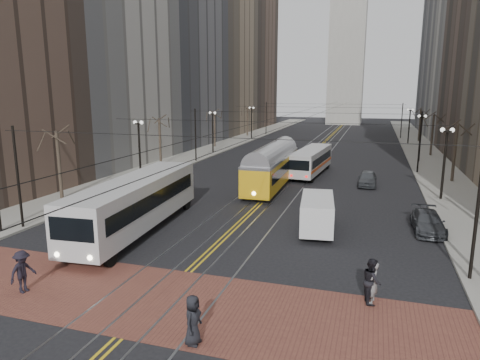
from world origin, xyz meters
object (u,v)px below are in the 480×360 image
Objects in this scene: sedan_grey at (367,178)px; pedestrian_c at (372,281)px; cargo_van at (317,215)px; pedestrian_b at (373,283)px; pedestrian_d at (23,272)px; transit_bus at (137,205)px; rear_bus at (311,162)px; sedan_parked at (428,222)px; pedestrian_a at (193,320)px; streetcar at (272,170)px.

pedestrian_c is at bearing -87.80° from sedan_grey.
sedan_grey is (2.73, 15.01, -0.41)m from cargo_van.
pedestrian_b is at bearing -75.04° from cargo_van.
pedestrian_d reaches higher than pedestrian_b.
transit_bus is 3.29× the size of sedan_grey.
pedestrian_d is at bearing -68.34° from pedestrian_b.
pedestrian_d is at bearing -139.60° from cargo_van.
transit_bus is 6.98× the size of pedestrian_c.
rear_bus is at bearing -5.41° from pedestrian_d.
pedestrian_a reaches higher than sedan_parked.
streetcar reaches higher than pedestrian_b.
sedan_grey is at bearing 104.53° from sedan_parked.
cargo_van reaches higher than pedestrian_c.
pedestrian_c is (6.46, -27.39, -0.40)m from rear_bus.
cargo_van is 16.45m from pedestrian_d.
pedestrian_a is at bearing -90.01° from pedestrian_d.
pedestrian_b is at bearing -109.16° from sedan_parked.
pedestrian_b is at bearing -24.84° from transit_bus.
rear_bus reaches higher than pedestrian_c.
sedan_grey is 30.45m from pedestrian_d.
transit_bus is at bearing -126.11° from sedan_grey.
pedestrian_a is (8.33, -10.35, -0.76)m from transit_bus.
pedestrian_a is 0.94× the size of pedestrian_c.
pedestrian_b is at bearing -72.22° from rear_bus.
sedan_grey is at bearing -10.18° from pedestrian_c.
pedestrian_a is (-2.48, -13.49, -0.20)m from cargo_van.
transit_bus is at bearing -102.85° from pedestrian_b.
cargo_van reaches higher than pedestrian_b.
cargo_van is at bearing -150.32° from pedestrian_b.
streetcar is 2.66× the size of cargo_van.
pedestrian_d is at bearing -103.95° from streetcar.
pedestrian_b is (6.50, -27.39, -0.48)m from rear_bus.
pedestrian_d is (-14.56, -3.60, 0.07)m from pedestrian_b.
transit_bus reaches higher than pedestrian_c.
cargo_van is at bearing -8.82° from pedestrian_a.
rear_bus is at bearing 68.68° from streetcar.
streetcar is at bearing 108.55° from cargo_van.
rear_bus is 19.37m from sedan_parked.
pedestrian_c is (-3.26, -10.65, 0.33)m from sedan_parked.
sedan_grey is 2.14× the size of pedestrian_d.
streetcar is 22.30m from pedestrian_c.
pedestrian_b is (0.69, -23.50, 0.20)m from sedan_grey.
pedestrian_b is at bearing -66.94° from pedestrian_d.
streetcar is 7.00× the size of pedestrian_d.
pedestrian_c reaches higher than pedestrian_a.
cargo_van is 2.61× the size of pedestrian_c.
transit_bus is 3.02× the size of sedan_parked.
rear_bus is 5.52× the size of pedestrian_d.
sedan_grey is 28.97m from pedestrian_a.
cargo_van is at bearing -76.29° from rear_bus.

